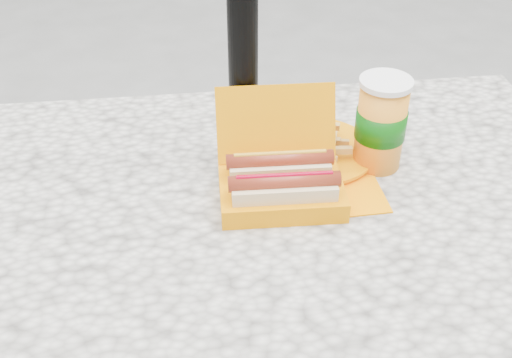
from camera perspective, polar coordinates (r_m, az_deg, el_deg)
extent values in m
cube|color=beige|center=(1.06, -0.11, -3.68)|extent=(1.20, 0.80, 0.05)
cylinder|color=black|center=(1.58, -20.00, -8.33)|extent=(0.07, 0.07, 0.70)
cylinder|color=black|center=(1.64, 16.30, -5.50)|extent=(0.07, 0.07, 0.70)
cube|color=orange|center=(1.05, 2.27, -1.25)|extent=(0.20, 0.14, 0.04)
cube|color=orange|center=(1.07, 1.80, 4.95)|extent=(0.20, 0.06, 0.12)
cube|color=beige|center=(1.01, 2.50, -1.37)|extent=(0.17, 0.05, 0.04)
cylinder|color=#983721|center=(0.99, 2.54, -0.23)|extent=(0.18, 0.03, 0.03)
cylinder|color=#950018|center=(0.99, 2.56, 0.33)|extent=(0.15, 0.01, 0.01)
cube|color=beige|center=(1.06, 2.11, 0.62)|extent=(0.17, 0.05, 0.04)
cylinder|color=#983721|center=(1.04, 2.14, 1.73)|extent=(0.18, 0.03, 0.03)
cylinder|color=#C78B1B|center=(1.04, 2.15, 2.28)|extent=(0.15, 0.01, 0.01)
cube|color=orange|center=(1.09, 6.52, -0.64)|extent=(0.17, 0.17, 0.00)
cylinder|color=orange|center=(1.17, 5.30, 2.49)|extent=(0.21, 0.21, 0.01)
cylinder|color=orange|center=(1.16, 5.31, 2.65)|extent=(0.22, 0.22, 0.01)
cube|color=gold|center=(1.15, 3.78, 2.92)|extent=(0.05, 0.04, 0.01)
cube|color=gold|center=(1.18, 5.21, 3.89)|extent=(0.02, 0.05, 0.01)
cube|color=gold|center=(1.13, 7.26, 2.56)|extent=(0.05, 0.02, 0.01)
cube|color=gold|center=(1.16, 6.25, 3.53)|extent=(0.05, 0.03, 0.01)
cube|color=gold|center=(1.15, 5.46, 2.86)|extent=(0.05, 0.04, 0.01)
cube|color=gold|center=(1.14, 4.19, 3.37)|extent=(0.05, 0.03, 0.01)
cube|color=gold|center=(1.15, 5.25, 3.68)|extent=(0.02, 0.05, 0.01)
cube|color=gold|center=(1.15, 4.68, 2.86)|extent=(0.04, 0.05, 0.01)
cube|color=gold|center=(1.12, 5.96, 2.03)|extent=(0.05, 0.04, 0.01)
cube|color=gold|center=(1.13, 5.46, 3.07)|extent=(0.02, 0.05, 0.01)
cube|color=gold|center=(1.19, 6.22, 4.77)|extent=(0.05, 0.03, 0.01)
cube|color=gold|center=(1.13, 4.55, 2.46)|extent=(0.03, 0.05, 0.01)
cube|color=gold|center=(1.15, 6.84, 3.39)|extent=(0.03, 0.05, 0.01)
cube|color=gold|center=(1.17, 5.14, 3.92)|extent=(0.05, 0.04, 0.01)
cube|color=gold|center=(1.17, 7.00, 3.25)|extent=(0.05, 0.02, 0.01)
ellipsoid|color=#950018|center=(1.17, 2.71, 3.57)|extent=(0.05, 0.05, 0.01)
cube|color=red|center=(1.17, 5.52, 3.68)|extent=(0.08, 0.06, 0.00)
cylinder|color=orange|center=(1.12, 11.01, 4.66)|extent=(0.08, 0.08, 0.16)
cylinder|color=#08500A|center=(1.12, 11.04, 4.86)|extent=(0.09, 0.09, 0.05)
cylinder|color=white|center=(1.08, 11.51, 8.42)|extent=(0.09, 0.09, 0.01)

